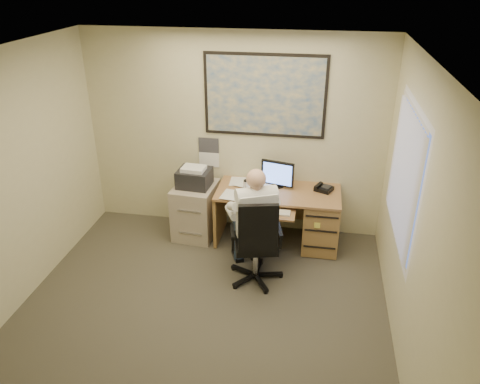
% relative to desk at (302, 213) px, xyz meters
% --- Properties ---
extents(room_shell, '(4.00, 4.50, 2.70)m').
position_rel_desk_xyz_m(room_shell, '(-0.98, -1.90, 0.91)').
color(room_shell, '#3E3B30').
rests_on(room_shell, ground).
extents(desk, '(1.60, 0.97, 1.10)m').
position_rel_desk_xyz_m(desk, '(0.00, 0.00, 0.00)').
color(desk, '#A17345').
rests_on(desk, ground).
extents(world_map, '(1.56, 0.03, 1.06)m').
position_rel_desk_xyz_m(world_map, '(-0.58, 0.33, 1.46)').
color(world_map, '#1E4C93').
rests_on(world_map, room_shell).
extents(wall_calendar, '(0.28, 0.01, 0.42)m').
position_rel_desk_xyz_m(wall_calendar, '(-1.33, 0.34, 0.64)').
color(wall_calendar, white).
rests_on(wall_calendar, room_shell).
extents(window_blinds, '(0.06, 1.40, 1.30)m').
position_rel_desk_xyz_m(window_blinds, '(0.99, -1.10, 1.11)').
color(window_blinds, beige).
rests_on(window_blinds, room_shell).
extents(filing_cabinet, '(0.57, 0.67, 1.02)m').
position_rel_desk_xyz_m(filing_cabinet, '(-1.44, -0.02, -0.01)').
color(filing_cabinet, '#AFA18D').
rests_on(filing_cabinet, ground).
extents(office_chair, '(0.80, 0.80, 1.12)m').
position_rel_desk_xyz_m(office_chair, '(-0.51, -0.95, -0.12)').
color(office_chair, black).
rests_on(office_chair, ground).
extents(person, '(0.87, 1.00, 1.41)m').
position_rel_desk_xyz_m(person, '(-0.49, -0.87, 0.26)').
color(person, white).
rests_on(person, office_chair).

